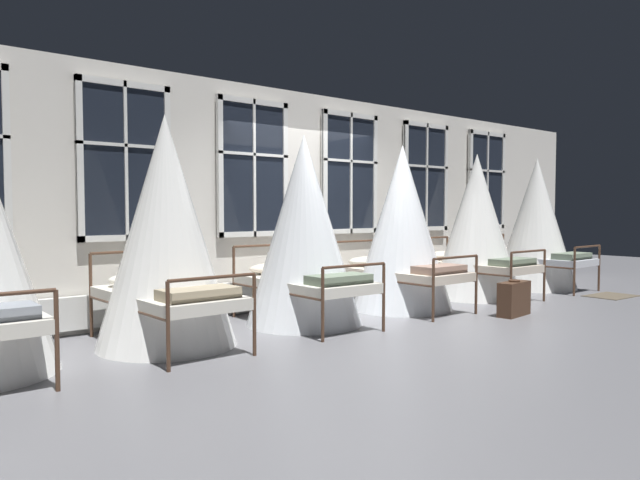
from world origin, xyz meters
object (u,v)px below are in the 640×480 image
cot_second (166,234)px  cot_sixth (536,225)px  cot_fifth (476,228)px  suitcase_dark (514,299)px  cot_fourth (402,230)px  cot_third (304,233)px

cot_second → cot_sixth: bearing=-90.4°
cot_fifth → suitcase_dark: bearing=143.1°
cot_sixth → suitcase_dark: (-2.72, -1.31, -0.87)m
cot_second → suitcase_dark: (4.19, -1.26, -0.90)m
cot_fourth → cot_sixth: 3.43m
cot_fourth → cot_fifth: bearing=-89.8°
cot_fourth → cot_fifth: cot_fourth is taller
cot_third → cot_fourth: (1.71, 0.01, -0.00)m
cot_second → suitcase_dark: cot_second is taller
cot_fourth → cot_fifth: 1.70m
cot_sixth → suitcase_dark: bearing=114.4°
cot_fourth → cot_sixth: size_ratio=1.00×
cot_third → cot_sixth: size_ratio=1.00×
suitcase_dark → cot_second: bearing=156.1°
cot_third → suitcase_dark: (2.42, -1.29, -0.87)m
cot_fourth → cot_fifth: size_ratio=1.01×
cot_third → cot_sixth: 5.14m
cot_fourth → cot_sixth: (3.43, 0.01, 0.01)m
cot_fifth → suitcase_dark: cot_fifth is taller
cot_second → cot_fifth: 5.18m
cot_second → suitcase_dark: 4.46m
cot_fifth → suitcase_dark: (-1.00, -1.32, -0.86)m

